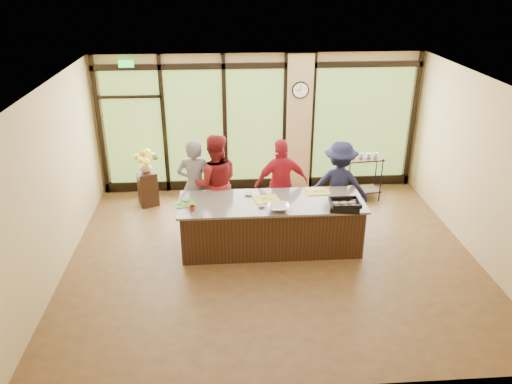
{
  "coord_description": "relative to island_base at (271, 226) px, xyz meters",
  "views": [
    {
      "loc": [
        -0.81,
        -7.43,
        4.64
      ],
      "look_at": [
        -0.26,
        0.4,
        1.06
      ],
      "focal_mm": 35.0,
      "sensor_mm": 36.0,
      "label": 1
    }
  ],
  "objects": [
    {
      "name": "countertop",
      "position": [
        0.0,
        0.0,
        0.46
      ],
      "size": [
        3.2,
        1.1,
        0.04
      ],
      "primitive_type": "cube",
      "color": "slate",
      "rests_on": "island_base"
    },
    {
      "name": "wall_clock",
      "position": [
        0.85,
        2.57,
        1.81
      ],
      "size": [
        0.36,
        0.04,
        0.36
      ],
      "color": "black",
      "rests_on": "window_wall"
    },
    {
      "name": "back_wall",
      "position": [
        0.0,
        2.7,
        1.06
      ],
      "size": [
        7.0,
        0.0,
        7.0
      ],
      "primitive_type": "plane",
      "rotation": [
        1.57,
        0.0,
        0.0
      ],
      "color": "tan",
      "rests_on": "floor"
    },
    {
      "name": "ceiling",
      "position": [
        0.0,
        -0.3,
        2.56
      ],
      "size": [
        7.0,
        7.0,
        0.0
      ],
      "primitive_type": "plane",
      "rotation": [
        3.14,
        0.0,
        0.0
      ],
      "color": "silver",
      "rests_on": "back_wall"
    },
    {
      "name": "roasting_pan",
      "position": [
        1.19,
        -0.39,
        0.52
      ],
      "size": [
        0.55,
        0.47,
        0.09
      ],
      "primitive_type": "cube",
      "rotation": [
        0.0,
        0.0,
        -0.21
      ],
      "color": "black",
      "rests_on": "countertop"
    },
    {
      "name": "red_ramekin",
      "position": [
        -1.35,
        -0.26,
        0.52
      ],
      "size": [
        0.12,
        0.12,
        0.08
      ],
      "primitive_type": "imported",
      "rotation": [
        0.0,
        0.0,
        -0.11
      ],
      "color": "#9E280F",
      "rests_on": "countertop"
    },
    {
      "name": "cutting_board_center",
      "position": [
        -0.08,
        0.08,
        0.49
      ],
      "size": [
        0.49,
        0.41,
        0.01
      ],
      "primitive_type": "cube",
      "rotation": [
        0.0,
        0.0,
        0.21
      ],
      "color": "gold",
      "rests_on": "countertop"
    },
    {
      "name": "prep_bowl_near",
      "position": [
        -1.47,
        0.1,
        0.5
      ],
      "size": [
        0.14,
        0.14,
        0.04
      ],
      "primitive_type": "imported",
      "rotation": [
        0.0,
        0.0,
        0.05
      ],
      "color": "silver",
      "rests_on": "countertop"
    },
    {
      "name": "cook_midright",
      "position": [
        0.27,
        0.8,
        0.44
      ],
      "size": [
        1.09,
        0.59,
        1.77
      ],
      "primitive_type": "imported",
      "rotation": [
        0.0,
        0.0,
        3.3
      ],
      "color": "#AB1A2A",
      "rests_on": "floor"
    },
    {
      "name": "island_base",
      "position": [
        0.0,
        0.0,
        0.0
      ],
      "size": [
        3.1,
        1.0,
        0.88
      ],
      "primitive_type": "cube",
      "color": "black",
      "rests_on": "floor"
    },
    {
      "name": "cook_right",
      "position": [
        1.36,
        0.76,
        0.41
      ],
      "size": [
        1.24,
        0.92,
        1.71
      ],
      "primitive_type": "imported",
      "rotation": [
        0.0,
        0.0,
        2.86
      ],
      "color": "#1A1C3B",
      "rests_on": "floor"
    },
    {
      "name": "right_wall",
      "position": [
        3.5,
        -0.3,
        1.06
      ],
      "size": [
        0.0,
        6.0,
        6.0
      ],
      "primitive_type": "plane",
      "rotation": [
        1.57,
        0.0,
        -1.57
      ],
      "color": "tan",
      "rests_on": "floor"
    },
    {
      "name": "left_wall",
      "position": [
        -3.5,
        -0.3,
        1.06
      ],
      "size": [
        0.0,
        6.0,
        6.0
      ],
      "primitive_type": "plane",
      "rotation": [
        1.57,
        0.0,
        1.57
      ],
      "color": "tan",
      "rests_on": "floor"
    },
    {
      "name": "window_wall",
      "position": [
        0.16,
        2.65,
        0.95
      ],
      "size": [
        6.9,
        0.12,
        3.0
      ],
      "color": "tan",
      "rests_on": "floor"
    },
    {
      "name": "cook_midleft",
      "position": [
        -0.97,
        0.8,
        0.5
      ],
      "size": [
        0.96,
        0.78,
        1.89
      ],
      "primitive_type": "imported",
      "rotation": [
        0.0,
        0.0,
        3.21
      ],
      "color": "maroon",
      "rests_on": "floor"
    },
    {
      "name": "floor",
      "position": [
        0.0,
        -0.3,
        -0.44
      ],
      "size": [
        7.0,
        7.0,
        0.0
      ],
      "primitive_type": "plane",
      "color": "#4F351C",
      "rests_on": "ground"
    },
    {
      "name": "cook_left",
      "position": [
        -1.34,
        0.79,
        0.47
      ],
      "size": [
        0.71,
        0.52,
        1.81
      ],
      "primitive_type": "imported",
      "rotation": [
        0.0,
        0.0,
        3.0
      ],
      "color": "slate",
      "rests_on": "floor"
    },
    {
      "name": "cutting_board_left",
      "position": [
        -1.5,
        -0.02,
        0.49
      ],
      "size": [
        0.45,
        0.39,
        0.01
      ],
      "primitive_type": "cube",
      "rotation": [
        0.0,
        0.0,
        0.34
      ],
      "color": "#458F34",
      "rests_on": "countertop"
    },
    {
      "name": "flower_vase",
      "position": [
        -2.41,
        1.96,
        0.42
      ],
      "size": [
        0.32,
        0.32,
        0.25
      ],
      "primitive_type": "imported",
      "rotation": [
        0.0,
        0.0,
        -0.43
      ],
      "color": "#967852",
      "rests_on": "flower_stand"
    },
    {
      "name": "cutting_board_right",
      "position": [
        0.87,
        0.33,
        0.49
      ],
      "size": [
        0.44,
        0.34,
        0.01
      ],
      "primitive_type": "cube",
      "rotation": [
        0.0,
        0.0,
        0.05
      ],
      "color": "gold",
      "rests_on": "countertop"
    },
    {
      "name": "prep_bowl_mid",
      "position": [
        -0.19,
        -0.21,
        0.5
      ],
      "size": [
        0.15,
        0.15,
        0.04
      ],
      "primitive_type": "imported",
      "rotation": [
        0.0,
        0.0,
        0.28
      ],
      "color": "silver",
      "rests_on": "countertop"
    },
    {
      "name": "prep_bowl_far",
      "position": [
        -0.38,
        0.29,
        0.5
      ],
      "size": [
        0.18,
        0.18,
        0.04
      ],
      "primitive_type": "imported",
      "rotation": [
        0.0,
        0.0,
        -0.3
      ],
      "color": "silver",
      "rests_on": "countertop"
    },
    {
      "name": "flower_stand",
      "position": [
        -2.41,
        1.96,
        -0.07
      ],
      "size": [
        0.47,
        0.47,
        0.73
      ],
      "primitive_type": "cube",
      "rotation": [
        0.0,
        0.0,
        0.37
      ],
      "color": "black",
      "rests_on": "floor"
    },
    {
      "name": "bar_cart",
      "position": [
        2.17,
        1.95,
        0.18
      ],
      "size": [
        0.8,
        0.51,
        1.04
      ],
      "rotation": [
        0.0,
        0.0,
        0.11
      ],
      "color": "black",
      "rests_on": "floor"
    },
    {
      "name": "mixing_bowl",
      "position": [
        0.08,
        -0.35,
        0.52
      ],
      "size": [
        0.39,
        0.39,
        0.09
      ],
      "primitive_type": "imported",
      "rotation": [
        0.0,
        0.0,
        -0.08
      ],
      "color": "silver",
      "rests_on": "countertop"
    }
  ]
}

